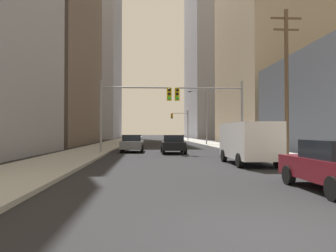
% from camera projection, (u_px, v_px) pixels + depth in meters
% --- Properties ---
extents(ground_plane, '(400.00, 400.00, 0.00)m').
position_uv_depth(ground_plane, '(273.00, 238.00, 5.48)').
color(ground_plane, black).
extents(sidewalk_left, '(3.98, 160.00, 0.15)m').
position_uv_depth(sidewalk_left, '(116.00, 142.00, 54.91)').
color(sidewalk_left, '#9E9E99').
rests_on(sidewalk_left, ground).
extents(sidewalk_right, '(3.98, 160.00, 0.15)m').
position_uv_depth(sidewalk_right, '(202.00, 142.00, 55.83)').
color(sidewalk_right, '#9E9E99').
rests_on(sidewalk_right, ground).
extents(cargo_van_white, '(2.16, 5.22, 2.26)m').
position_uv_depth(cargo_van_white, '(248.00, 141.00, 17.96)').
color(cargo_van_white, white).
rests_on(cargo_van_white, ground).
extents(sedan_black, '(1.95, 4.24, 1.52)m').
position_uv_depth(sedan_black, '(173.00, 144.00, 27.24)').
color(sedan_black, black).
rests_on(sedan_black, ground).
extents(sedan_grey, '(1.95, 4.26, 1.52)m').
position_uv_depth(sedan_grey, '(132.00, 143.00, 29.14)').
color(sedan_grey, slate).
rests_on(sedan_grey, ground).
extents(traffic_signal_near_left, '(5.83, 0.44, 6.00)m').
position_uv_depth(traffic_signal_near_left, '(133.00, 103.00, 26.97)').
color(traffic_signal_near_left, gray).
rests_on(traffic_signal_near_left, ground).
extents(traffic_signal_near_right, '(5.71, 0.44, 6.00)m').
position_uv_depth(traffic_signal_near_right, '(212.00, 103.00, 27.39)').
color(traffic_signal_near_right, gray).
rests_on(traffic_signal_near_right, ground).
extents(traffic_signal_far_right, '(3.39, 0.44, 6.00)m').
position_uv_depth(traffic_signal_far_right, '(181.00, 120.00, 63.72)').
color(traffic_signal_far_right, gray).
rests_on(traffic_signal_far_right, ground).
extents(utility_pole_right, '(2.20, 0.28, 10.31)m').
position_uv_depth(utility_pole_right, '(286.00, 79.00, 23.02)').
color(utility_pole_right, brown).
rests_on(utility_pole_right, ground).
extents(street_lamp_right, '(2.65, 0.32, 7.50)m').
position_uv_depth(street_lamp_right, '(203.00, 111.00, 44.51)').
color(street_lamp_right, gray).
rests_on(street_lamp_right, ground).
extents(building_left_mid_office, '(23.13, 26.89, 34.34)m').
position_uv_depth(building_left_mid_office, '(11.00, 28.00, 48.86)').
color(building_left_mid_office, '#66564C').
rests_on(building_left_mid_office, ground).
extents(building_left_far_tower, '(14.91, 26.46, 68.27)m').
position_uv_depth(building_left_far_tower, '(91.00, 16.00, 91.86)').
color(building_left_far_tower, '#93939E').
rests_on(building_left_far_tower, ground).
extents(building_right_mid_block, '(21.89, 22.97, 30.63)m').
position_uv_depth(building_right_mid_block, '(300.00, 45.00, 51.33)').
color(building_right_mid_block, tan).
rests_on(building_right_mid_block, ground).
extents(building_right_far_highrise, '(25.21, 28.83, 55.75)m').
position_uv_depth(building_right_far_highrise, '(232.00, 44.00, 97.98)').
color(building_right_far_highrise, '#93939E').
rests_on(building_right_far_highrise, ground).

